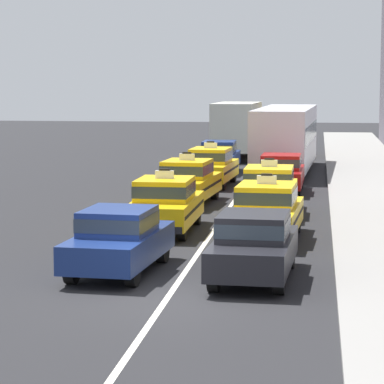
% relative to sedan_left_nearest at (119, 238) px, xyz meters
% --- Properties ---
extents(ground_plane, '(160.00, 160.00, 0.00)m').
position_rel_sedan_left_nearest_xyz_m(ground_plane, '(1.57, -2.51, -0.85)').
color(ground_plane, '#232326').
extents(lane_stripe_left_right, '(0.14, 80.00, 0.01)m').
position_rel_sedan_left_nearest_xyz_m(lane_stripe_left_right, '(1.57, 17.49, -0.84)').
color(lane_stripe_left_right, silver).
rests_on(lane_stripe_left_right, ground).
extents(sedan_left_nearest, '(2.08, 4.42, 1.58)m').
position_rel_sedan_left_nearest_xyz_m(sedan_left_nearest, '(0.00, 0.00, 0.00)').
color(sedan_left_nearest, black).
rests_on(sedan_left_nearest, ground).
extents(taxi_left_second, '(1.84, 4.57, 1.96)m').
position_rel_sedan_left_nearest_xyz_m(taxi_left_second, '(0.13, 6.13, 0.03)').
color(taxi_left_second, black).
rests_on(taxi_left_second, ground).
extents(taxi_left_third, '(2.12, 4.67, 1.96)m').
position_rel_sedan_left_nearest_xyz_m(taxi_left_third, '(-0.07, 12.49, 0.03)').
color(taxi_left_third, black).
rests_on(taxi_left_third, ground).
extents(taxi_left_fourth, '(2.06, 4.65, 1.96)m').
position_rel_sedan_left_nearest_xyz_m(taxi_left_fourth, '(0.11, 18.57, 0.03)').
color(taxi_left_fourth, black).
rests_on(taxi_left_fourth, ground).
extents(sedan_left_fifth, '(1.77, 4.30, 1.58)m').
position_rel_sedan_left_nearest_xyz_m(sedan_left_fifth, '(-0.13, 24.26, 0.00)').
color(sedan_left_fifth, black).
rests_on(sedan_left_fifth, ground).
extents(box_truck_left_sixth, '(2.55, 7.06, 3.27)m').
position_rel_sedan_left_nearest_xyz_m(box_truck_left_sixth, '(0.13, 32.40, 0.93)').
color(box_truck_left_sixth, black).
rests_on(box_truck_left_sixth, ground).
extents(sedan_right_nearest, '(1.95, 4.38, 1.58)m').
position_rel_sedan_left_nearest_xyz_m(sedan_right_nearest, '(3.28, -0.34, 0.00)').
color(sedan_right_nearest, black).
rests_on(sedan_right_nearest, ground).
extents(taxi_right_second, '(2.04, 4.64, 1.96)m').
position_rel_sedan_left_nearest_xyz_m(taxi_right_second, '(3.28, 5.06, 0.03)').
color(taxi_right_second, black).
rests_on(taxi_right_second, ground).
extents(taxi_right_third, '(1.84, 4.57, 1.96)m').
position_rel_sedan_left_nearest_xyz_m(taxi_right_third, '(3.08, 10.28, 0.03)').
color(taxi_right_third, black).
rests_on(taxi_right_third, ground).
extents(sedan_right_fourth, '(1.83, 4.33, 1.58)m').
position_rel_sedan_left_nearest_xyz_m(sedan_right_fourth, '(3.24, 16.54, 0.00)').
color(sedan_right_fourth, black).
rests_on(sedan_right_fourth, ground).
extents(bus_right_fifth, '(2.98, 11.30, 3.22)m').
position_rel_sedan_left_nearest_xyz_m(bus_right_fifth, '(3.13, 24.94, 0.97)').
color(bus_right_fifth, black).
rests_on(bus_right_fifth, ground).
extents(taxi_right_sixth, '(2.05, 4.65, 1.96)m').
position_rel_sedan_left_nearest_xyz_m(taxi_right_sixth, '(3.00, 34.70, 0.03)').
color(taxi_right_sixth, black).
rests_on(taxi_right_sixth, ground).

